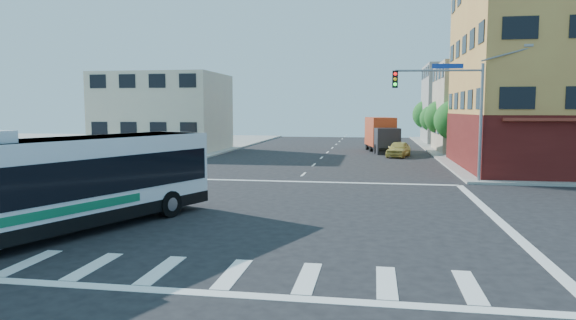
# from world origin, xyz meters

# --- Properties ---
(ground) EXTENTS (120.00, 120.00, 0.00)m
(ground) POSITION_xyz_m (0.00, 0.00, 0.00)
(ground) COLOR black
(ground) RESTS_ON ground
(sidewalk_nw) EXTENTS (50.00, 50.00, 0.15)m
(sidewalk_nw) POSITION_xyz_m (-35.00, 35.00, 0.07)
(sidewalk_nw) COLOR gray
(sidewalk_nw) RESTS_ON ground
(building_east_near) EXTENTS (12.06, 10.06, 9.00)m
(building_east_near) POSITION_xyz_m (16.98, 33.98, 4.51)
(building_east_near) COLOR #C3B495
(building_east_near) RESTS_ON ground
(building_east_far) EXTENTS (12.06, 10.06, 10.00)m
(building_east_far) POSITION_xyz_m (16.98, 47.98, 5.01)
(building_east_far) COLOR gray
(building_east_far) RESTS_ON ground
(building_west) EXTENTS (12.06, 10.06, 8.00)m
(building_west) POSITION_xyz_m (-17.02, 29.98, 4.01)
(building_west) COLOR beige
(building_west) RESTS_ON ground
(signal_mast_ne) EXTENTS (7.91, 1.13, 8.07)m
(signal_mast_ne) POSITION_xyz_m (9.08, 10.62, 4.98)
(signal_mast_ne) COLOR gray
(signal_mast_ne) RESTS_ON ground
(street_tree_a) EXTENTS (3.60, 3.60, 5.53)m
(street_tree_a) POSITION_xyz_m (11.90, 27.92, 3.59)
(street_tree_a) COLOR #382314
(street_tree_a) RESTS_ON ground
(street_tree_b) EXTENTS (3.80, 3.80, 5.79)m
(street_tree_b) POSITION_xyz_m (11.90, 35.92, 3.75)
(street_tree_b) COLOR #382314
(street_tree_b) RESTS_ON ground
(street_tree_c) EXTENTS (3.40, 3.40, 5.29)m
(street_tree_c) POSITION_xyz_m (11.90, 43.92, 3.46)
(street_tree_c) COLOR #382314
(street_tree_c) RESTS_ON ground
(street_tree_d) EXTENTS (4.00, 4.00, 6.03)m
(street_tree_d) POSITION_xyz_m (11.90, 51.92, 3.88)
(street_tree_d) COLOR #382314
(street_tree_d) RESTS_ON ground
(transit_bus) EXTENTS (7.07, 12.63, 3.71)m
(transit_bus) POSITION_xyz_m (-6.07, -4.78, 1.81)
(transit_bus) COLOR black
(transit_bus) RESTS_ON ground
(box_truck) EXTENTS (3.57, 8.07, 3.51)m
(box_truck) POSITION_xyz_m (5.41, 32.60, 1.70)
(box_truck) COLOR #232328
(box_truck) RESTS_ON ground
(parked_car) EXTENTS (2.66, 4.49, 1.43)m
(parked_car) POSITION_xyz_m (6.87, 27.07, 0.72)
(parked_car) COLOR #D0BE56
(parked_car) RESTS_ON ground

